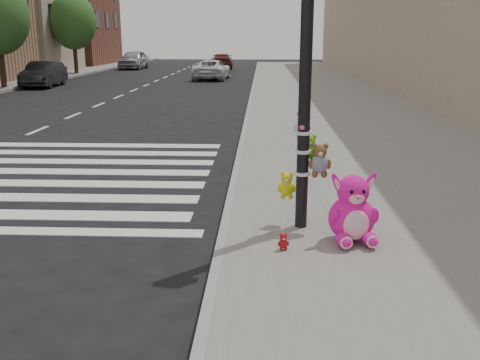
# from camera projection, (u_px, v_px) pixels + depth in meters

# --- Properties ---
(ground) EXTENTS (120.00, 120.00, 0.00)m
(ground) POSITION_uv_depth(u_px,v_px,m) (69.00, 292.00, 5.75)
(ground) COLOR black
(ground) RESTS_ON ground
(sidewalk_near) EXTENTS (7.00, 80.00, 0.14)m
(sidewalk_near) POSITION_uv_depth(u_px,v_px,m) (366.00, 131.00, 15.17)
(sidewalk_near) COLOR slate
(sidewalk_near) RESTS_ON ground
(curb_edge) EXTENTS (0.12, 80.00, 0.15)m
(curb_edge) POSITION_uv_depth(u_px,v_px,m) (245.00, 130.00, 15.31)
(curb_edge) COLOR gray
(curb_edge) RESTS_ON ground
(bld_far_d) EXTENTS (6.00, 8.00, 10.00)m
(bld_far_d) POSITION_uv_depth(u_px,v_px,m) (22.00, 3.00, 38.84)
(bld_far_d) COLOR tan
(bld_far_d) RESTS_ON ground
(bld_far_e) EXTENTS (6.00, 10.00, 9.00)m
(bld_far_e) POSITION_uv_depth(u_px,v_px,m) (75.00, 16.00, 49.58)
(bld_far_e) COLOR brown
(bld_far_e) RESTS_ON ground
(signal_pole) EXTENTS (0.70, 0.49, 4.00)m
(signal_pole) POSITION_uv_depth(u_px,v_px,m) (306.00, 108.00, 6.93)
(signal_pole) COLOR black
(signal_pole) RESTS_ON sidewalk_near
(tree_far_c) EXTENTS (3.20, 3.20, 5.44)m
(tree_far_c) POSITION_uv_depth(u_px,v_px,m) (73.00, 22.00, 37.09)
(tree_far_c) COLOR #382619
(tree_far_c) RESTS_ON sidewalk_far
(pink_bunny) EXTENTS (0.65, 0.73, 0.91)m
(pink_bunny) POSITION_uv_depth(u_px,v_px,m) (352.00, 213.00, 6.72)
(pink_bunny) COLOR #FF15A3
(pink_bunny) RESTS_ON sidewalk_near
(red_teddy) EXTENTS (0.16, 0.12, 0.21)m
(red_teddy) POSITION_uv_depth(u_px,v_px,m) (283.00, 242.00, 6.50)
(red_teddy) COLOR #B11117
(red_teddy) RESTS_ON sidewalk_near
(car_dark_far) EXTENTS (1.74, 4.21, 1.36)m
(car_dark_far) POSITION_uv_depth(u_px,v_px,m) (44.00, 74.00, 28.89)
(car_dark_far) COLOR black
(car_dark_far) RESTS_ON ground
(car_white_near) EXTENTS (2.22, 4.48, 1.22)m
(car_white_near) POSITION_uv_depth(u_px,v_px,m) (212.00, 70.00, 33.84)
(car_white_near) COLOR silver
(car_white_near) RESTS_ON ground
(car_maroon_near) EXTENTS (2.18, 4.45, 1.25)m
(car_maroon_near) POSITION_uv_depth(u_px,v_px,m) (222.00, 61.00, 45.07)
(car_maroon_near) COLOR #5B1E1A
(car_maroon_near) RESTS_ON ground
(car_silver_deep) EXTENTS (1.98, 4.61, 1.55)m
(car_silver_deep) POSITION_uv_depth(u_px,v_px,m) (134.00, 60.00, 44.66)
(car_silver_deep) COLOR #ADADB2
(car_silver_deep) RESTS_ON ground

